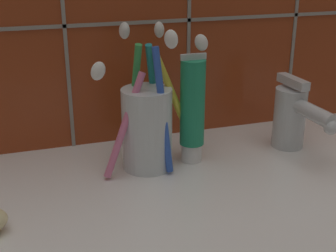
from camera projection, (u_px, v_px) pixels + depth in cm
name	position (u px, v px, depth cm)	size (l,w,h in cm)	color
sink_counter	(226.00, 194.00, 57.00)	(70.68, 37.95, 2.00)	white
toothbrush_cup	(148.00, 123.00, 59.92)	(16.61, 10.85, 18.51)	silver
toothpaste_tube	(192.00, 109.00, 61.14)	(3.41, 3.25, 14.72)	white
sink_faucet	(294.00, 116.00, 65.69)	(4.54, 12.90, 10.30)	silver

